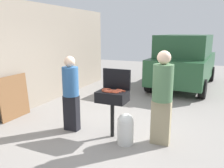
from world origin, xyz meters
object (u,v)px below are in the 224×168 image
at_px(hot_dog_1, 107,92).
at_px(hot_dog_10, 113,92).
at_px(person_left, 71,91).
at_px(hot_dog_8, 113,91).
at_px(hot_dog_3, 120,90).
at_px(hot_dog_13, 108,91).
at_px(person_right, 162,95).
at_px(bbq_grill, 112,98).
at_px(hot_dog_6, 108,89).
at_px(hot_dog_9, 109,91).
at_px(parked_minivan, 184,61).
at_px(hot_dog_12, 106,89).
at_px(hot_dog_5, 118,91).
at_px(leaning_board, 14,97).
at_px(hot_dog_14, 113,90).
at_px(hot_dog_11, 119,90).
at_px(hot_dog_2, 115,92).
at_px(propane_tank, 125,128).
at_px(hot_dog_0, 105,90).
at_px(hot_dog_4, 122,91).

xyz_separation_m(hot_dog_1, hot_dog_10, (0.13, 0.01, 0.00)).
bearing_deg(person_left, hot_dog_8, 13.97).
bearing_deg(hot_dog_3, hot_dog_13, -130.80).
bearing_deg(person_right, bbq_grill, -0.89).
xyz_separation_m(hot_dog_6, hot_dog_10, (0.22, -0.22, 0.00)).
xyz_separation_m(bbq_grill, hot_dog_9, (-0.06, -0.04, 0.16)).
distance_m(hot_dog_3, parked_minivan, 5.23).
height_order(hot_dog_12, person_right, person_right).
height_order(hot_dog_1, hot_dog_10, same).
relative_size(hot_dog_5, hot_dog_12, 1.00).
bearing_deg(hot_dog_12, person_right, 1.55).
distance_m(hot_dog_8, hot_dog_13, 0.11).
xyz_separation_m(hot_dog_13, leaning_board, (-2.61, 0.08, -0.44)).
distance_m(hot_dog_5, hot_dog_9, 0.19).
bearing_deg(hot_dog_8, hot_dog_14, 118.20).
bearing_deg(hot_dog_3, hot_dog_12, -167.07).
height_order(hot_dog_10, hot_dog_11, same).
relative_size(bbq_grill, hot_dog_9, 7.50).
bearing_deg(hot_dog_3, hot_dog_2, -90.64).
xyz_separation_m(hot_dog_1, hot_dog_12, (-0.11, 0.20, 0.00)).
bearing_deg(hot_dog_12, bbq_grill, -21.41).
height_order(hot_dog_6, hot_dog_9, same).
height_order(hot_dog_10, person_right, person_right).
distance_m(hot_dog_3, person_right, 0.87).
relative_size(hot_dog_5, hot_dog_9, 1.00).
bearing_deg(propane_tank, bbq_grill, 151.92).
distance_m(hot_dog_8, hot_dog_12, 0.19).
height_order(hot_dog_12, hot_dog_13, same).
xyz_separation_m(bbq_grill, parked_minivan, (0.76, 5.32, 0.20)).
relative_size(hot_dog_6, person_left, 0.08).
relative_size(hot_dog_1, person_right, 0.07).
xyz_separation_m(bbq_grill, hot_dog_0, (-0.18, 0.00, 0.16)).
bearing_deg(hot_dog_3, person_left, -170.64).
bearing_deg(hot_dog_13, hot_dog_9, 74.16).
bearing_deg(hot_dog_6, hot_dog_8, -31.04).
bearing_deg(hot_dog_12, hot_dog_6, 51.02).
bearing_deg(parked_minivan, hot_dog_3, 86.62).
height_order(bbq_grill, hot_dog_9, hot_dog_9).
bearing_deg(hot_dog_11, leaning_board, -178.47).
height_order(hot_dog_2, hot_dog_10, same).
distance_m(hot_dog_10, hot_dog_13, 0.16).
bearing_deg(leaning_board, hot_dog_12, 1.42).
relative_size(propane_tank, leaning_board, 0.57).
height_order(hot_dog_1, hot_dog_9, same).
distance_m(bbq_grill, person_right, 1.00).
relative_size(hot_dog_4, person_left, 0.08).
distance_m(hot_dog_8, hot_dog_14, 0.04).
bearing_deg(hot_dog_8, hot_dog_10, -62.72).
relative_size(bbq_grill, hot_dog_11, 7.50).
distance_m(hot_dog_3, hot_dog_14, 0.15).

